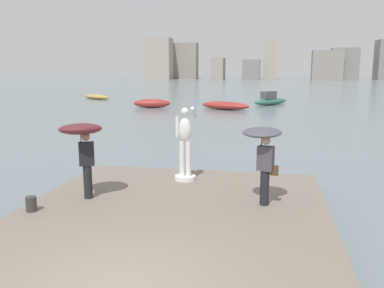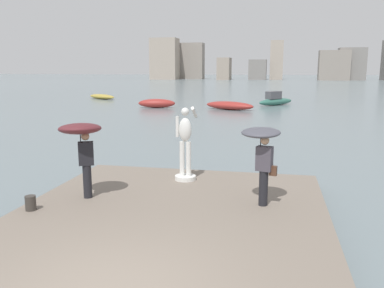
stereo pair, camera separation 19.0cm
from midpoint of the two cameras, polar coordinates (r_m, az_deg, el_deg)
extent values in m
plane|color=slate|center=(45.48, 7.85, 5.80)|extent=(400.00, 400.00, 0.00)
cube|color=slate|center=(8.68, -5.50, -13.49)|extent=(7.35, 10.64, 0.40)
cylinder|color=white|center=(12.35, -1.40, -4.75)|extent=(0.64, 0.64, 0.13)
cylinder|color=white|center=(12.23, -1.87, -2.06)|extent=(0.15, 0.15, 1.05)
cylinder|color=white|center=(12.19, -0.95, -2.10)|extent=(0.15, 0.15, 1.05)
ellipsoid|color=white|center=(12.04, -1.43, 2.02)|extent=(0.38, 0.26, 0.72)
sphere|color=white|center=(11.98, -1.44, 4.56)|extent=(0.24, 0.24, 0.24)
cylinder|color=white|center=(12.08, -2.55, 2.46)|extent=(0.10, 0.10, 0.62)
cylinder|color=white|center=(12.20, -0.16, 4.46)|extent=(0.10, 0.59, 0.40)
cylinder|color=black|center=(10.91, -14.90, -5.14)|extent=(0.22, 0.22, 0.88)
cube|color=black|center=(10.74, -15.09, -1.34)|extent=(0.45, 0.38, 0.60)
sphere|color=#A87A5B|center=(10.66, -15.21, 1.00)|extent=(0.21, 0.21, 0.21)
cylinder|color=#262626|center=(10.72, -15.81, 0.30)|extent=(0.02, 0.02, 0.52)
ellipsoid|color=#5B2328|center=(10.67, -15.90, 2.05)|extent=(1.44, 1.45, 0.37)
cylinder|color=black|center=(10.18, 9.63, -6.07)|extent=(0.22, 0.22, 0.88)
cube|color=#47424C|center=(9.99, 9.76, -2.00)|extent=(0.43, 0.33, 0.60)
sphere|color=tan|center=(9.90, 9.84, 0.51)|extent=(0.21, 0.21, 0.21)
cylinder|color=#262626|center=(10.00, 9.22, -0.15)|extent=(0.02, 0.02, 0.52)
ellipsoid|color=#4C4C56|center=(9.95, 9.28, 1.62)|extent=(1.17, 1.18, 0.26)
cube|color=#513323|center=(10.01, 10.95, -3.66)|extent=(0.20, 0.15, 0.24)
cylinder|color=#38332D|center=(10.44, -22.15, -7.80)|extent=(0.25, 0.25, 0.36)
ellipsoid|color=#336B5B|center=(42.65, 10.87, 5.87)|extent=(3.91, 4.47, 0.70)
cube|color=#4C4C51|center=(42.32, 10.58, 6.77)|extent=(1.67, 1.81, 0.76)
ellipsoid|color=#9E2D28|center=(37.37, 4.49, 5.42)|extent=(5.02, 3.22, 0.75)
ellipsoid|color=#9E2D28|center=(39.15, -5.78, 5.70)|extent=(3.68, 1.75, 0.84)
ellipsoid|color=#B2993D|center=(51.43, -13.37, 6.49)|extent=(4.78, 3.68, 0.59)
cube|color=#A89989|center=(140.72, -4.77, 11.83)|extent=(8.89, 6.74, 13.66)
cube|color=gray|center=(145.50, -1.01, 11.57)|extent=(8.66, 5.22, 12.37)
cube|color=gray|center=(136.51, 3.64, 10.51)|extent=(4.05, 7.83, 7.10)
cube|color=gray|center=(139.07, 8.29, 10.30)|extent=(5.73, 6.57, 6.52)
cube|color=#A89989|center=(140.51, 10.89, 11.49)|extent=(4.19, 5.56, 12.71)
cube|color=gray|center=(136.34, 18.42, 10.44)|extent=(9.32, 4.64, 9.20)
cube|color=gray|center=(139.64, 20.60, 10.47)|extent=(8.08, 5.74, 10.02)
camera|label=1|loc=(0.09, -90.46, -0.09)|focal=37.96mm
camera|label=2|loc=(0.09, 89.54, 0.09)|focal=37.96mm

